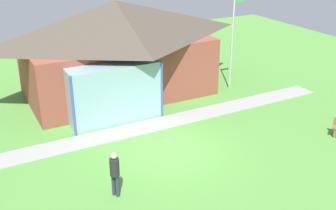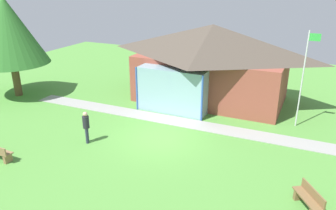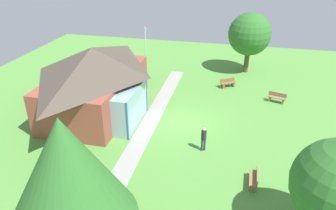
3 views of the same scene
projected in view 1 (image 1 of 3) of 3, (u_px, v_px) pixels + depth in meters
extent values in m
plane|color=#54933D|center=(171.00, 150.00, 17.78)|extent=(44.00, 44.00, 0.00)
cube|color=brown|center=(118.00, 67.00, 23.26)|extent=(9.89, 5.56, 3.18)
pyramid|color=#4C4238|center=(115.00, 20.00, 22.22)|extent=(10.89, 6.56, 2.07)
cube|color=#8CB2BF|center=(115.00, 94.00, 19.94)|extent=(4.45, 1.20, 2.87)
cylinder|color=#3359B2|center=(73.00, 107.00, 18.50)|extent=(0.12, 0.12, 2.87)
cylinder|color=#3359B2|center=(162.00, 90.00, 20.41)|extent=(0.12, 0.12, 2.87)
cube|color=#999993|center=(146.00, 127.00, 19.83)|extent=(20.83, 1.54, 0.03)
cylinder|color=silver|center=(232.00, 43.00, 23.45)|extent=(0.08, 0.08, 5.55)
cube|color=brown|center=(336.00, 132.00, 18.89)|extent=(0.42, 0.36, 0.39)
cylinder|color=#2D3347|center=(114.00, 184.00, 14.70)|extent=(0.14, 0.14, 0.85)
cylinder|color=#2D3347|center=(118.00, 186.00, 14.61)|extent=(0.14, 0.14, 0.85)
cylinder|color=#26262D|center=(115.00, 167.00, 14.35)|extent=(0.34, 0.34, 0.65)
sphere|color=#D8AD8C|center=(114.00, 156.00, 14.18)|extent=(0.24, 0.24, 0.24)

